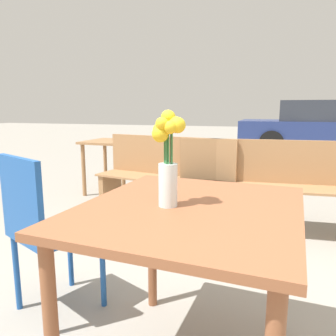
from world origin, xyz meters
TOP-DOWN VIEW (x-y plane):
  - table_front at (0.00, 0.00)m, footprint 0.88×0.99m
  - flower_vase at (-0.08, -0.03)m, footprint 0.13×0.12m
  - cafe_chair at (-0.85, 0.17)m, footprint 0.53×0.53m
  - bench_near at (0.28, 1.84)m, footprint 1.71×0.50m
  - bench_far at (-0.73, 1.89)m, footprint 1.46×0.61m
  - table_back at (-1.74, 2.70)m, footprint 0.72×0.69m
  - parked_car at (1.60, 8.06)m, footprint 4.36×1.87m

SIDE VIEW (x-z plane):
  - bench_far at x=-0.73m, z-range 0.03..0.88m
  - bench_near at x=0.28m, z-range 0.04..0.89m
  - cafe_chair at x=-0.85m, z-range 0.07..0.97m
  - table_back at x=-1.74m, z-range 0.22..0.93m
  - parked_car at x=1.60m, z-range -0.03..1.30m
  - table_front at x=0.00m, z-range 0.27..1.03m
  - flower_vase at x=-0.08m, z-range 0.76..1.13m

